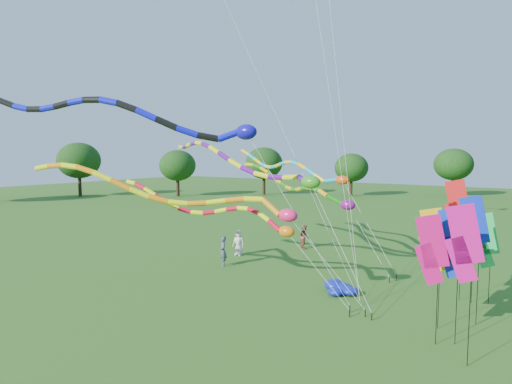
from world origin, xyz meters
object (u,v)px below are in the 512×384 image
Objects in this scene: person_b at (223,251)px; person_c at (304,237)px; tube_kite_red at (222,212)px; tube_kite_orange at (184,195)px; person_a at (238,243)px; blue_nylon_heap at (336,288)px.

person_b reaches higher than person_c.
tube_kite_red is at bearing -9.34° from person_b.
person_c is (1.76, 6.89, -0.08)m from person_b.
tube_kite_orange is 8.05× the size of person_b.
person_a is 4.96m from person_c.
tube_kite_orange reaches higher than person_c.
tube_kite_red is 7.40× the size of person_a.
person_c is at bearing 73.37° from tube_kite_orange.
person_c is (2.59, 4.23, -0.02)m from person_a.
person_b is 7.11m from person_c.
tube_kite_orange is 13.04m from person_c.
tube_kite_orange is 8.63× the size of person_a.
tube_kite_orange reaches higher than blue_nylon_heap.
tube_kite_orange is 8.81× the size of person_c.
person_a is 1.02× the size of person_c.
tube_kite_red is 6.90× the size of person_b.
tube_kite_red is 10.74m from person_c.
person_c is at bearing 118.15° from person_b.
tube_kite_red reaches higher than person_a.
person_b is (-7.53, 0.95, 0.63)m from blue_nylon_heap.
tube_kite_red is 0.86× the size of tube_kite_orange.
person_c is (-0.91, 10.27, -2.98)m from tube_kite_red.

